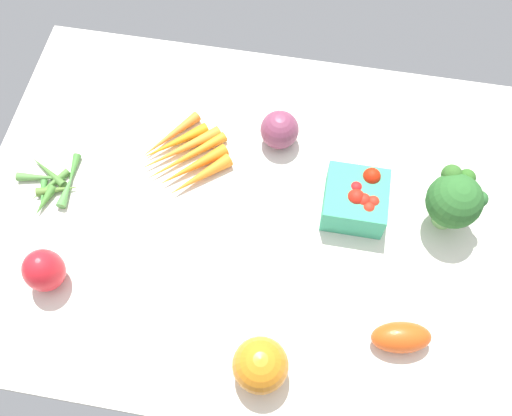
% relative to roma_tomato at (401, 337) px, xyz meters
% --- Properties ---
extents(tablecloth, '(1.04, 0.76, 0.02)m').
position_rel_roma_tomato_xyz_m(tablecloth, '(-0.27, 0.19, -0.04)').
color(tablecloth, silver).
rests_on(tablecloth, ground).
extents(roma_tomato, '(0.11, 0.07, 0.05)m').
position_rel_roma_tomato_xyz_m(roma_tomato, '(0.00, 0.00, 0.00)').
color(roma_tomato, '#D84D17').
rests_on(roma_tomato, tablecloth).
extents(bell_pepper_red, '(0.10, 0.10, 0.09)m').
position_rel_roma_tomato_xyz_m(bell_pepper_red, '(-0.60, 0.01, 0.02)').
color(bell_pepper_red, red).
rests_on(bell_pepper_red, tablecloth).
extents(red_onion_near_basket, '(0.07, 0.07, 0.07)m').
position_rel_roma_tomato_xyz_m(red_onion_near_basket, '(-0.26, 0.36, 0.01)').
color(red_onion_near_basket, '#7E3853').
rests_on(red_onion_near_basket, tablecloth).
extents(berry_basket, '(0.11, 0.11, 0.08)m').
position_rel_roma_tomato_xyz_m(berry_basket, '(-0.10, 0.23, 0.01)').
color(berry_basket, '#3AA278').
rests_on(berry_basket, tablecloth).
extents(okra_pile, '(0.13, 0.14, 0.02)m').
position_rel_roma_tomato_xyz_m(okra_pile, '(-0.66, 0.18, -0.02)').
color(okra_pile, '#487832').
rests_on(okra_pile, tablecloth).
extents(carrot_bunch, '(0.19, 0.20, 0.03)m').
position_rel_roma_tomato_xyz_m(carrot_bunch, '(-0.43, 0.28, -0.01)').
color(carrot_bunch, orange).
rests_on(carrot_bunch, tablecloth).
extents(heirloom_tomato_orange, '(0.09, 0.09, 0.09)m').
position_rel_roma_tomato_xyz_m(heirloom_tomato_orange, '(-0.22, -0.09, 0.02)').
color(heirloom_tomato_orange, orange).
rests_on(heirloom_tomato_orange, tablecloth).
extents(broccoli_head, '(0.10, 0.10, 0.13)m').
position_rel_roma_tomato_xyz_m(broccoli_head, '(0.07, 0.24, 0.05)').
color(broccoli_head, '#94D17A').
rests_on(broccoli_head, tablecloth).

